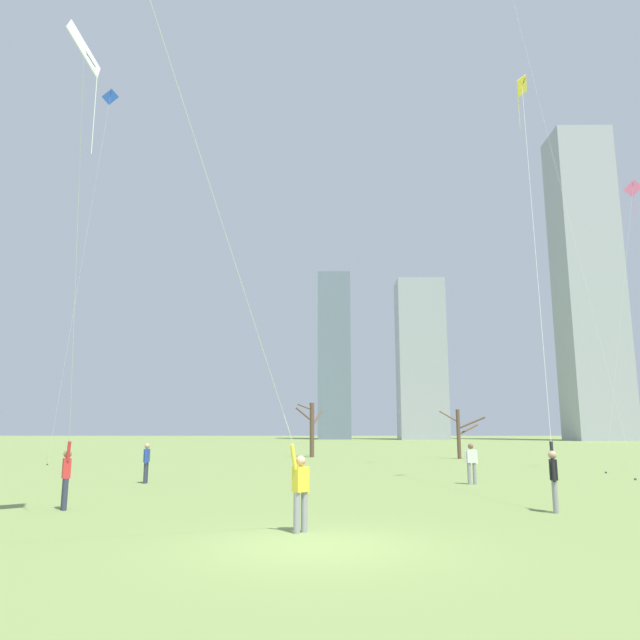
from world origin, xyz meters
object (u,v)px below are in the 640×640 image
(kite_flyer_midfield_center_yellow, at_px, (547,390))
(bystander_far_off_by_trees, at_px, (146,461))
(bystander_strolling_midfield, at_px, (471,461))
(bare_tree_leftmost, at_px, (312,427))
(distant_kite_drifting_left_teal, at_px, (518,19))
(distant_kite_high_overhead_blue, at_px, (106,124))
(kite_flyer_far_back_green, at_px, (215,221))
(distant_kite_drifting_right_pink, at_px, (631,213))
(bare_tree_far_right_edge, at_px, (460,432))
(kite_flyer_midfield_left_white, at_px, (70,376))

(kite_flyer_midfield_center_yellow, height_order, bystander_far_off_by_trees, kite_flyer_midfield_center_yellow)
(bystander_strolling_midfield, bearing_deg, bare_tree_leftmost, 106.84)
(distant_kite_drifting_left_teal, height_order, bare_tree_leftmost, distant_kite_drifting_left_teal)
(bystander_far_off_by_trees, relative_size, distant_kite_high_overhead_blue, 0.06)
(kite_flyer_far_back_green, height_order, bare_tree_leftmost, kite_flyer_far_back_green)
(distant_kite_drifting_right_pink, xyz_separation_m, bare_tree_leftmost, (-17.94, 17.60, -11.39))
(kite_flyer_far_back_green, height_order, distant_kite_drifting_right_pink, kite_flyer_far_back_green)
(kite_flyer_far_back_green, relative_size, bare_tree_far_right_edge, 5.30)
(distant_kite_high_overhead_blue, relative_size, bare_tree_leftmost, 6.01)
(distant_kite_drifting_right_pink, height_order, distant_kite_high_overhead_blue, distant_kite_high_overhead_blue)
(bystander_far_off_by_trees, bearing_deg, kite_flyer_far_back_green, -69.56)
(kite_flyer_midfield_center_yellow, xyz_separation_m, kite_flyer_far_back_green, (-8.46, -7.21, 2.61))
(bystander_strolling_midfield, bearing_deg, bystander_far_off_by_trees, 178.79)
(bystander_far_off_by_trees, relative_size, bare_tree_far_right_edge, 0.44)
(distant_kite_drifting_right_pink, bearing_deg, bare_tree_leftmost, 135.55)
(distant_kite_drifting_right_pink, relative_size, distant_kite_high_overhead_blue, 0.60)
(bystander_far_off_by_trees, bearing_deg, bystander_strolling_midfield, -1.21)
(distant_kite_drifting_right_pink, bearing_deg, distant_kite_drifting_left_teal, -169.45)
(kite_flyer_midfield_center_yellow, relative_size, distant_kite_drifting_right_pink, 1.08)
(bystander_far_off_by_trees, height_order, bare_tree_leftmost, bare_tree_leftmost)
(distant_kite_high_overhead_blue, bearing_deg, bystander_far_off_by_trees, -58.44)
(bare_tree_far_right_edge, relative_size, bare_tree_leftmost, 0.85)
(kite_flyer_far_back_green, relative_size, distant_kite_high_overhead_blue, 0.75)
(distant_kite_drifting_left_teal, distance_m, distant_kite_high_overhead_blue, 27.87)
(kite_flyer_midfield_left_white, height_order, bare_tree_leftmost, kite_flyer_midfield_left_white)
(bystander_far_off_by_trees, bearing_deg, kite_flyer_midfield_center_yellow, -28.49)
(kite_flyer_far_back_green, bearing_deg, bare_tree_far_right_edge, 71.30)
(kite_flyer_midfield_left_white, distance_m, distant_kite_drifting_right_pink, 29.76)
(distant_kite_drifting_right_pink, distance_m, bare_tree_leftmost, 27.59)
(distant_kite_drifting_left_teal, distance_m, distant_kite_drifting_right_pink, 12.64)
(kite_flyer_midfield_center_yellow, relative_size, bystander_far_off_by_trees, 10.52)
(bare_tree_far_right_edge, bearing_deg, bystander_strolling_midfield, -101.27)
(kite_flyer_midfield_center_yellow, height_order, kite_flyer_far_back_green, kite_flyer_far_back_green)
(bystander_far_off_by_trees, height_order, distant_kite_drifting_right_pink, distant_kite_drifting_right_pink)
(kite_flyer_midfield_left_white, height_order, bare_tree_far_right_edge, kite_flyer_midfield_left_white)
(kite_flyer_midfield_center_yellow, distance_m, bare_tree_far_right_edge, 28.77)
(kite_flyer_midfield_center_yellow, height_order, distant_kite_high_overhead_blue, distant_kite_high_overhead_blue)
(bystander_far_off_by_trees, relative_size, distant_kite_drifting_right_pink, 0.10)
(kite_flyer_far_back_green, bearing_deg, kite_flyer_midfield_center_yellow, 40.45)
(distant_kite_high_overhead_blue, relative_size, bare_tree_far_right_edge, 7.08)
(kite_flyer_midfield_center_yellow, distance_m, kite_flyer_far_back_green, 11.42)
(distant_kite_drifting_left_teal, bearing_deg, bystander_far_off_by_trees, -165.28)
(distant_kite_high_overhead_blue, xyz_separation_m, bare_tree_leftmost, (14.36, 10.18, -21.04))
(distant_kite_drifting_right_pink, bearing_deg, kite_flyer_midfield_center_yellow, -126.98)
(kite_flyer_midfield_left_white, distance_m, bystander_far_off_by_trees, 9.66)
(bystander_strolling_midfield, relative_size, distant_kite_drifting_left_teal, 0.06)
(kite_flyer_far_back_green, height_order, bystander_far_off_by_trees, kite_flyer_far_back_green)
(kite_flyer_far_back_green, distance_m, bystander_strolling_midfield, 17.26)
(kite_flyer_far_back_green, distance_m, distant_kite_drifting_right_pink, 28.91)
(distant_kite_drifting_left_teal, bearing_deg, bare_tree_far_right_edge, 92.57)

